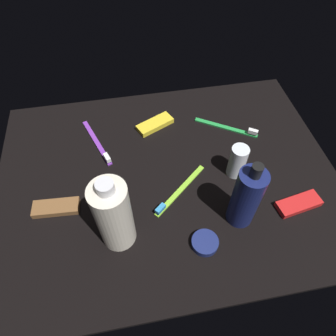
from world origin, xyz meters
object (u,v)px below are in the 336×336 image
toothbrush_purple (98,144)px  toothbrush_lime (178,192)px  deodorant_stick (237,161)px  toothbrush_green (230,128)px  cream_tin_left (205,243)px  lotion_bottle (246,198)px  snack_bar_yellow (155,124)px  bodywash_bottle (114,215)px  snack_bar_brown (56,207)px  snack_bar_red (299,204)px

toothbrush_purple → toothbrush_lime: (-17.99, 18.88, 0.00)cm
deodorant_stick → toothbrush_green: (-3.43, -14.80, -3.88)cm
deodorant_stick → cream_tin_left: (12.12, 17.11, -3.69)cm
toothbrush_purple → toothbrush_lime: size_ratio=1.20×
lotion_bottle → snack_bar_yellow: (14.20, -31.92, -7.45)cm
lotion_bottle → deodorant_stick: (-2.88, -12.10, -3.72)cm
bodywash_bottle → snack_bar_brown: bodywash_bottle is taller
lotion_bottle → cream_tin_left: bearing=28.5°
cream_tin_left → snack_bar_brown: bearing=-24.7°
snack_bar_red → cream_tin_left: same height
toothbrush_purple → snack_bar_red: 52.33cm
lotion_bottle → toothbrush_purple: lotion_bottle is taller
bodywash_bottle → cream_tin_left: bearing=163.6°
lotion_bottle → snack_bar_brown: (40.58, -9.37, -7.45)cm
lotion_bottle → snack_bar_brown: 42.31cm
toothbrush_purple → snack_bar_brown: bearing=60.5°
deodorant_stick → snack_bar_yellow: bearing=-49.3°
deodorant_stick → toothbrush_purple: bearing=-24.7°
snack_bar_brown → lotion_bottle: bearing=170.7°
deodorant_stick → toothbrush_lime: (15.24, 3.58, -3.88)cm
bodywash_bottle → snack_bar_yellow: bearing=-111.8°
bodywash_bottle → toothbrush_purple: 28.74cm
toothbrush_green → snack_bar_brown: (46.88, 17.52, 0.14)cm
bodywash_bottle → snack_bar_red: 42.15cm
deodorant_stick → toothbrush_purple: deodorant_stick is taller
lotion_bottle → bodywash_bottle: 26.90cm
toothbrush_green → snack_bar_brown: toothbrush_green is taller
toothbrush_purple → snack_bar_brown: toothbrush_purple is taller
toothbrush_green → snack_bar_yellow: size_ratio=1.52×
lotion_bottle → snack_bar_yellow: size_ratio=1.80×
toothbrush_lime → lotion_bottle: bearing=145.4°
lotion_bottle → toothbrush_green: (-6.30, -26.90, -7.59)cm
toothbrush_purple → snack_bar_red: bearing=148.8°
bodywash_bottle → toothbrush_lime: bodywash_bottle is taller
lotion_bottle → snack_bar_red: 16.24cm
toothbrush_green → snack_bar_red: bearing=107.0°
toothbrush_lime → bodywash_bottle: bearing=29.8°
bodywash_bottle → cream_tin_left: bodywash_bottle is taller
deodorant_stick → bodywash_bottle: bearing=21.8°
lotion_bottle → toothbrush_lime: bearing=-34.6°
cream_tin_left → bodywash_bottle: bearing=-16.4°
toothbrush_green → snack_bar_brown: size_ratio=1.52×
snack_bar_red → lotion_bottle: bearing=-8.3°
bodywash_bottle → snack_bar_brown: (13.70, -9.18, -8.44)cm
toothbrush_lime → cream_tin_left: 13.89cm
snack_bar_red → snack_bar_brown: same height
deodorant_stick → toothbrush_lime: bearing=13.2°
cream_tin_left → toothbrush_green: bearing=-116.0°
snack_bar_red → toothbrush_lime: bearing=-26.6°
deodorant_stick → snack_bar_yellow: 26.43cm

